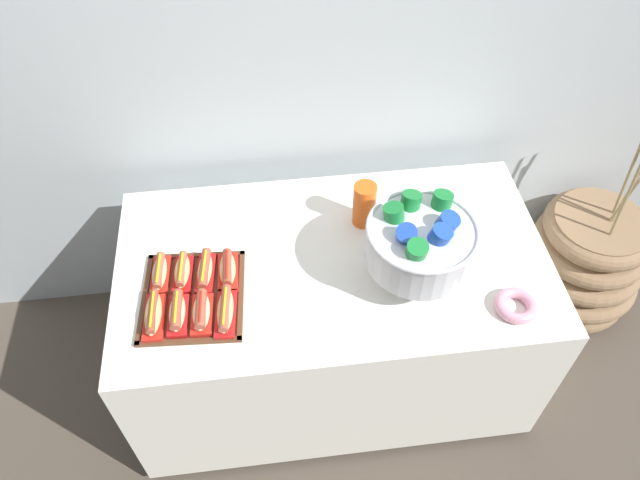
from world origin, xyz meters
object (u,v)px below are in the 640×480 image
floor_vase (581,260)px  punch_bowl (420,242)px  hot_dog_4 (160,273)px  donut (516,306)px  buffet_table (332,316)px  hot_dog_3 (225,311)px  hot_dog_2 (202,312)px  cup_stack (364,204)px  hot_dog_7 (228,270)px  hot_dog_6 (205,271)px  hot_dog_0 (154,314)px  serving_tray (193,297)px  hot_dog_5 (182,272)px  hot_dog_1 (177,313)px

floor_vase → punch_bowl: bearing=-158.9°
hot_dog_4 → donut: size_ratio=1.17×
floor_vase → buffet_table: bearing=-167.9°
hot_dog_3 → punch_bowl: bearing=8.5°
buffet_table → hot_dog_2: 0.62m
cup_stack → donut: size_ratio=1.26×
hot_dog_7 → punch_bowl: 0.64m
hot_dog_2 → punch_bowl: 0.73m
hot_dog_6 → floor_vase: bearing=9.8°
hot_dog_0 → donut: size_ratio=1.29×
hot_dog_7 → punch_bowl: size_ratio=0.45×
hot_dog_3 → donut: size_ratio=1.35×
punch_bowl → donut: size_ratio=2.57×
buffet_table → donut: (0.55, -0.28, 0.37)m
serving_tray → hot_dog_2: 0.10m
serving_tray → hot_dog_7: size_ratio=2.37×
hot_dog_3 → hot_dog_5: size_ratio=1.19×
buffet_table → floor_vase: bearing=12.1°
hot_dog_0 → punch_bowl: bearing=5.3°
hot_dog_6 → cup_stack: 0.60m
hot_dog_0 → cup_stack: size_ratio=1.03×
hot_dog_7 → hot_dog_0: bearing=-147.4°
hot_dog_0 → hot_dog_5: (0.09, 0.16, -0.00)m
serving_tray → hot_dog_7: 0.14m
hot_dog_2 → serving_tray: bearing=110.8°
hot_dog_4 → hot_dog_1: bearing=-69.2°
punch_bowl → donut: bearing=-31.3°
floor_vase → hot_dog_6: 1.72m
hot_dog_1 → hot_dog_6: size_ratio=0.93×
hot_dog_2 → donut: 1.00m
hot_dog_6 → donut: size_ratio=1.22×
hot_dog_1 → cup_stack: (0.65, 0.35, 0.05)m
buffet_table → hot_dog_4: hot_dog_4 is taller
hot_dog_1 → hot_dog_4: bearing=110.8°
hot_dog_7 → donut: (0.92, -0.25, -0.02)m
hot_dog_0 → punch_bowl: 0.87m
hot_dog_3 → floor_vase: bearing=16.1°
hot_dog_4 → hot_dog_6: (0.15, -0.01, 0.00)m
hot_dog_1 → hot_dog_7: (0.16, 0.15, -0.00)m
serving_tray → hot_dog_1: 0.10m
punch_bowl → hot_dog_0: bearing=-174.7°
punch_bowl → cup_stack: (-0.13, 0.26, -0.08)m
buffet_table → hot_dog_7: hot_dog_7 is taller
hot_dog_4 → hot_dog_3: bearing=-39.9°
punch_bowl → donut: 0.37m
hot_dog_4 → hot_dog_6: bearing=-3.7°
hot_dog_2 → punch_bowl: bearing=7.2°
serving_tray → donut: size_ratio=2.74×
hot_dog_0 → hot_dog_1: hot_dog_1 is taller
hot_dog_5 → donut: bearing=-13.6°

